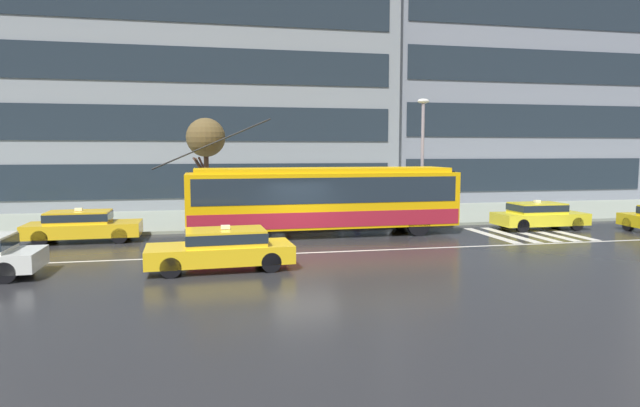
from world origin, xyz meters
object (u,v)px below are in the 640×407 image
object	(u,v)px
trolleybus	(324,198)
street_tree_bare	(206,139)
pedestrian_approaching_curb	(356,191)
street_lamp	(422,149)
taxi_ahead_of_bus	(539,215)
taxi_oncoming_near	(222,247)
bus_shelter	(307,185)
taxi_queued_behind_bus	(82,225)
pedestrian_at_shelter	(289,192)

from	to	relation	value
trolleybus	street_tree_bare	bearing A→B (deg)	140.07
pedestrian_approaching_curb	street_lamp	size ratio (longest dim) A/B	0.32
taxi_ahead_of_bus	pedestrian_approaching_curb	world-z (taller)	pedestrian_approaching_curb
taxi_ahead_of_bus	taxi_oncoming_near	xyz separation A→B (m)	(-14.89, -5.74, 0.00)
trolleybus	taxi_oncoming_near	size ratio (longest dim) A/B	2.87
taxi_oncoming_near	pedestrian_approaching_curb	xyz separation A→B (m)	(6.84, 9.17, 1.01)
street_tree_bare	bus_shelter	bearing A→B (deg)	-4.97
pedestrian_approaching_curb	street_lamp	bearing A→B (deg)	-15.75
trolleybus	bus_shelter	bearing A→B (deg)	91.29
trolleybus	taxi_oncoming_near	bearing A→B (deg)	-126.83
taxi_ahead_of_bus	street_tree_bare	distance (m)	16.46
bus_shelter	trolleybus	bearing A→B (deg)	-88.71
taxi_queued_behind_bus	pedestrian_at_shelter	world-z (taller)	pedestrian_at_shelter
trolleybus	pedestrian_at_shelter	size ratio (longest dim) A/B	6.90
taxi_ahead_of_bus	street_lamp	size ratio (longest dim) A/B	0.70
taxi_oncoming_near	pedestrian_approaching_curb	size ratio (longest dim) A/B	2.35
pedestrian_at_shelter	street_tree_bare	bearing A→B (deg)	176.13
taxi_queued_behind_bus	street_lamp	size ratio (longest dim) A/B	0.73
trolleybus	street_lamp	world-z (taller)	street_lamp
bus_shelter	pedestrian_at_shelter	world-z (taller)	bus_shelter
taxi_ahead_of_bus	pedestrian_at_shelter	bearing A→B (deg)	159.24
trolleybus	pedestrian_at_shelter	bearing A→B (deg)	103.94
taxi_oncoming_near	pedestrian_approaching_curb	bearing A→B (deg)	53.29
street_tree_bare	taxi_oncoming_near	bearing A→B (deg)	-87.15
street_lamp	taxi_ahead_of_bus	bearing A→B (deg)	-27.48
pedestrian_at_shelter	taxi_queued_behind_bus	bearing A→B (deg)	-157.95
pedestrian_approaching_curb	taxi_ahead_of_bus	bearing A→B (deg)	-23.08
pedestrian_at_shelter	taxi_oncoming_near	bearing A→B (deg)	-109.56
pedestrian_at_shelter	pedestrian_approaching_curb	size ratio (longest dim) A/B	0.97
taxi_queued_behind_bus	street_tree_bare	size ratio (longest dim) A/B	0.87
bus_shelter	taxi_queued_behind_bus	bearing A→B (deg)	-160.56
taxi_queued_behind_bus	pedestrian_approaching_curb	xyz separation A→B (m)	(12.34, 2.81, 1.01)
pedestrian_at_shelter	pedestrian_approaching_curb	distance (m)	3.39
taxi_queued_behind_bus	taxi_oncoming_near	world-z (taller)	same
taxi_ahead_of_bus	pedestrian_approaching_curb	distance (m)	8.81
pedestrian_at_shelter	pedestrian_approaching_curb	bearing A→B (deg)	-14.76
pedestrian_approaching_curb	street_lamp	world-z (taller)	street_lamp
taxi_queued_behind_bus	pedestrian_approaching_curb	bearing A→B (deg)	12.83
taxi_queued_behind_bus	taxi_ahead_of_bus	distance (m)	20.40
street_lamp	taxi_queued_behind_bus	bearing A→B (deg)	-172.97
street_tree_bare	pedestrian_at_shelter	bearing A→B (deg)	-3.87
pedestrian_at_shelter	street_tree_bare	size ratio (longest dim) A/B	0.37
taxi_oncoming_near	street_tree_bare	xyz separation A→B (m)	(-0.51, 10.31, 3.58)
taxi_oncoming_near	bus_shelter	xyz separation A→B (m)	(4.46, 9.88, 1.29)
street_tree_bare	taxi_ahead_of_bus	bearing A→B (deg)	-16.52
pedestrian_approaching_curb	taxi_oncoming_near	bearing A→B (deg)	-126.71
taxi_oncoming_near	taxi_ahead_of_bus	bearing A→B (deg)	21.10
taxi_ahead_of_bus	bus_shelter	distance (m)	11.29
trolleybus	pedestrian_approaching_curb	distance (m)	3.86
taxi_ahead_of_bus	taxi_oncoming_near	world-z (taller)	same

